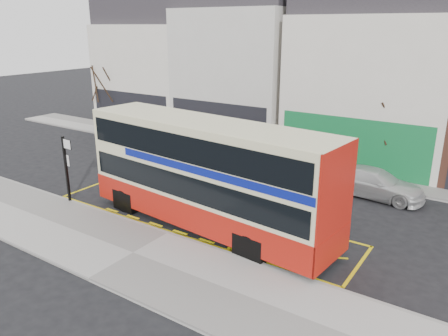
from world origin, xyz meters
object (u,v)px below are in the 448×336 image
Objects in this scene: street_tree_right at (390,111)px; car_silver at (168,140)px; car_grey at (259,155)px; street_tree_left at (104,74)px; car_white at (374,183)px; double_decker_bus at (208,174)px; bus_stop_post at (66,163)px.

car_silver is at bearing -167.42° from street_tree_right.
street_tree_left reaches higher than car_grey.
street_tree_right is (-0.46, 3.43, 2.96)m from car_white.
street_tree_right reaches higher than car_grey.
double_decker_bus is at bearing -138.49° from car_silver.
bus_stop_post is at bearing -161.62° from double_decker_bus.
car_grey is 0.70× the size of street_tree_right.
car_grey is 0.80× the size of car_white.
street_tree_left is at bearing 93.64° from car_grey.
street_tree_left is (-14.66, 1.55, 3.73)m from car_grey.
double_decker_bus is 1.78× the size of street_tree_left.
car_grey is at bearing -6.05° from street_tree_left.
car_grey is (4.42, 10.02, -1.38)m from bus_stop_post.
double_decker_bus is 8.81m from car_white.
car_silver is at bearing 144.10° from double_decker_bus.
double_decker_bus reaches higher than car_white.
car_silver is 13.52m from car_white.
car_white is (4.70, 7.26, -1.66)m from double_decker_bus.
street_tree_right is at bearing 73.90° from double_decker_bus.
car_grey is 7.60m from street_tree_right.
car_white reaches higher than car_grey.
double_decker_bus is 6.98m from bus_stop_post.
street_tree_right reaches higher than double_decker_bus.
bus_stop_post is at bearing 130.58° from car_white.
street_tree_left is at bearing 85.85° from car_white.
car_silver is 6.48m from car_grey.
car_silver is at bearing 90.92° from car_white.
bus_stop_post is 0.69× the size of car_silver.
car_grey is (6.44, 0.70, -0.15)m from car_silver.
street_tree_right is (6.61, 2.22, 3.03)m from car_grey.
bus_stop_post is 15.63m from street_tree_left.
bus_stop_post is at bearing -132.04° from street_tree_right.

